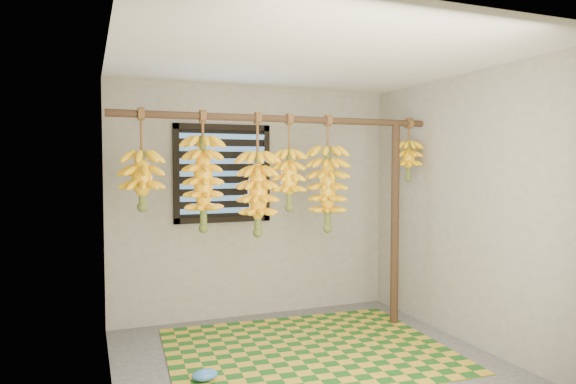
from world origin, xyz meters
name	(u,v)px	position (x,y,z in m)	size (l,w,h in m)	color
floor	(313,366)	(0.00, 0.00, -0.01)	(3.00, 3.00, 0.01)	#464646
ceiling	(314,58)	(0.00, 0.00, 2.40)	(3.00, 3.00, 0.01)	silver
wall_back	(255,202)	(0.00, 1.50, 1.20)	(3.00, 0.01, 2.40)	gray
wall_left	(109,223)	(-1.50, 0.00, 1.20)	(0.01, 3.00, 2.40)	gray
wall_right	(469,209)	(1.50, 0.00, 1.20)	(0.01, 3.00, 2.40)	gray
window	(223,174)	(-0.35, 1.48, 1.50)	(1.00, 0.04, 1.00)	black
hanging_pole	(282,119)	(0.00, 0.70, 2.00)	(0.06, 0.06, 3.00)	#432D1C
support_post	(395,224)	(1.20, 0.70, 1.00)	(0.08, 0.08, 2.00)	#432D1C
woven_mat	(307,350)	(0.09, 0.33, 0.01)	(2.34, 1.87, 0.01)	#1A4F17
plastic_bag	(205,375)	(-0.86, 0.02, 0.05)	(0.19, 0.14, 0.08)	#3470C3
banana_bunch_a	(142,180)	(-1.22, 0.70, 1.47)	(0.34, 0.34, 0.83)	brown
banana_bunch_b	(203,183)	(-0.72, 0.70, 1.43)	(0.33, 0.33, 1.03)	brown
banana_bunch_c	(258,193)	(-0.23, 0.70, 1.34)	(0.34, 0.34, 1.08)	brown
banana_bunch_d	(289,179)	(0.07, 0.70, 1.46)	(0.29, 0.29, 0.87)	brown
banana_bunch_e	(328,188)	(0.46, 0.70, 1.37)	(0.38, 0.38, 1.08)	brown
banana_bunch_f	(408,160)	(1.35, 0.70, 1.63)	(0.27, 0.27, 0.62)	brown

